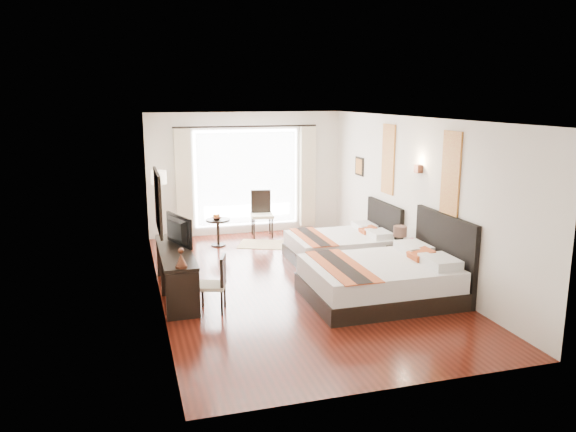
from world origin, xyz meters
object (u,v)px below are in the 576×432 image
object	(u,v)px
bed_far	(343,246)
vase	(411,248)
nightstand	(403,262)
floor_lamp	(159,182)
console_desk	(176,272)
bed_near	(385,278)
side_table	(218,232)
desk_chair	(213,294)
television	(174,231)
window_chair	(262,223)
table_lamp	(400,233)
fruit_bowl	(217,218)

from	to	relation	value
bed_far	vase	size ratio (longest dim) A/B	14.82
nightstand	floor_lamp	world-z (taller)	floor_lamp
console_desk	floor_lamp	distance (m)	3.46
console_desk	floor_lamp	bearing A→B (deg)	90.17
bed_near	side_table	world-z (taller)	bed_near
desk_chair	side_table	xyz separation A→B (m)	(0.69, 3.70, 0.03)
television	desk_chair	bearing A→B (deg)	-179.26
bed_far	vase	bearing A→B (deg)	-64.44
bed_near	television	size ratio (longest dim) A/B	2.69
console_desk	window_chair	xyz separation A→B (m)	(2.24, 3.36, -0.06)
floor_lamp	window_chair	xyz separation A→B (m)	(2.25, 0.04, -1.03)
bed_far	floor_lamp	bearing A→B (deg)	146.03
bed_far	window_chair	xyz separation A→B (m)	(-1.08, 2.28, 0.03)
console_desk	window_chair	size ratio (longest dim) A/B	2.10
bed_far	floor_lamp	xyz separation A→B (m)	(-3.33, 2.24, 1.07)
bed_far	side_table	xyz separation A→B (m)	(-2.17, 1.74, 0.01)
vase	console_desk	size ratio (longest dim) A/B	0.06
vase	floor_lamp	world-z (taller)	floor_lamp
nightstand	television	size ratio (longest dim) A/B	0.62
television	side_table	distance (m)	2.88
side_table	bed_far	bearing A→B (deg)	-38.68
table_lamp	window_chair	world-z (taller)	window_chair
floor_lamp	fruit_bowl	distance (m)	1.45
nightstand	floor_lamp	bearing A→B (deg)	138.79
television	fruit_bowl	distance (m)	2.77
vase	console_desk	bearing A→B (deg)	174.83
table_lamp	floor_lamp	world-z (taller)	floor_lamp
bed_far	desk_chair	xyz separation A→B (m)	(-2.86, -1.96, -0.02)
vase	console_desk	world-z (taller)	console_desk
bed_near	window_chair	bearing A→B (deg)	101.40
bed_near	desk_chair	bearing A→B (deg)	175.06
floor_lamp	bed_near	bearing A→B (deg)	-54.57
table_lamp	floor_lamp	size ratio (longest dim) A/B	0.24
nightstand	floor_lamp	distance (m)	5.41
television	side_table	world-z (taller)	television
table_lamp	bed_near	bearing A→B (deg)	-126.74
side_table	window_chair	distance (m)	1.22
bed_near	desk_chair	world-z (taller)	bed_near
table_lamp	floor_lamp	distance (m)	5.22
table_lamp	side_table	bearing A→B (deg)	134.74
desk_chair	side_table	distance (m)	3.76
nightstand	console_desk	size ratio (longest dim) A/B	0.24
bed_near	table_lamp	bearing A→B (deg)	53.26
console_desk	window_chair	distance (m)	4.04
television	side_table	size ratio (longest dim) A/B	1.47
fruit_bowl	table_lamp	bearing A→B (deg)	-44.55
bed_far	television	xyz separation A→B (m)	(-3.30, -0.81, 0.72)
table_lamp	desk_chair	size ratio (longest dim) A/B	0.45
television	side_table	xyz separation A→B (m)	(1.13, 2.55, -0.71)
fruit_bowl	bed_far	bearing A→B (deg)	-37.66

